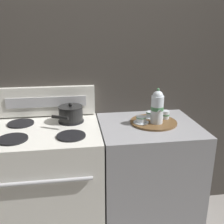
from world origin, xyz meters
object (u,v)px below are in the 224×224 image
at_px(saucepan, 71,113).
at_px(creamer_jug, 165,115).
at_px(serving_tray, 153,122).
at_px(teacup_right, 151,115).
at_px(teacup_left, 141,120).
at_px(stove, 49,187).
at_px(teapot, 157,107).

height_order(saucepan, creamer_jug, saucepan).
distance_m(saucepan, serving_tray, 0.61).
distance_m(teacup_right, creamer_jug, 0.11).
bearing_deg(teacup_left, saucepan, 165.20).
bearing_deg(teacup_left, creamer_jug, 17.75).
bearing_deg(stove, serving_tray, 1.80).
xyz_separation_m(stove, teapot, (0.78, -0.01, 0.58)).
relative_size(teapot, creamer_jug, 4.10).
height_order(stove, teacup_right, teacup_right).
relative_size(stove, teapot, 3.60).
xyz_separation_m(stove, teacup_left, (0.68, 0.01, 0.49)).
bearing_deg(teacup_right, serving_tray, -92.89).
height_order(teapot, teacup_left, teapot).
height_order(stove, teapot, teapot).
xyz_separation_m(saucepan, teacup_left, (0.50, -0.13, -0.03)).
bearing_deg(serving_tray, teapot, -72.38).
xyz_separation_m(stove, serving_tray, (0.77, 0.02, 0.46)).
height_order(serving_tray, teacup_right, teacup_right).
distance_m(teapot, creamer_jug, 0.15).
height_order(serving_tray, creamer_jug, creamer_jug).
bearing_deg(stove, teacup_right, 7.73).
distance_m(stove, saucepan, 0.56).
relative_size(saucepan, teapot, 1.03).
relative_size(stove, teacup_right, 8.28).
xyz_separation_m(stove, saucepan, (0.18, 0.14, 0.52)).
relative_size(serving_tray, teacup_right, 3.07).
distance_m(stove, serving_tray, 0.90).
relative_size(teacup_right, creamer_jug, 1.78).
height_order(stove, teacup_left, teacup_left).
bearing_deg(teacup_left, teapot, -8.62).
distance_m(stove, creamer_jug, 1.01).
xyz_separation_m(stove, creamer_jug, (0.88, 0.07, 0.49)).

